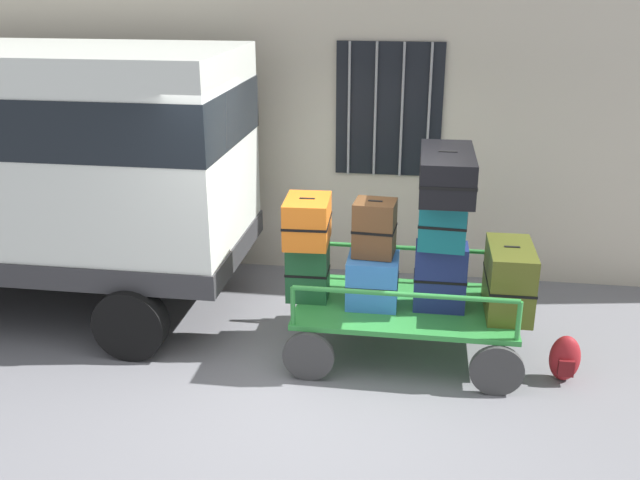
% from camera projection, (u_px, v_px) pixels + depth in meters
% --- Properties ---
extents(ground_plane, '(40.00, 40.00, 0.00)m').
position_uv_depth(ground_plane, '(309.00, 377.00, 6.41)').
color(ground_plane, slate).
extents(building_wall, '(12.00, 0.38, 5.00)m').
position_uv_depth(building_wall, '(347.00, 62.00, 8.03)').
color(building_wall, '#BCB29E').
rests_on(building_wall, ground).
extents(van, '(4.58, 2.05, 2.77)m').
position_uv_depth(van, '(21.00, 154.00, 7.25)').
color(van, silver).
rests_on(van, ground).
extents(luggage_cart, '(2.11, 1.29, 0.52)m').
position_uv_depth(luggage_cart, '(404.00, 314.00, 6.69)').
color(luggage_cart, '#2D8438').
rests_on(luggage_cart, ground).
extents(cart_railing, '(1.98, 1.16, 0.38)m').
position_uv_depth(cart_railing, '(406.00, 274.00, 6.54)').
color(cart_railing, '#2D8438').
rests_on(cart_railing, luggage_cart).
extents(suitcase_left_bottom, '(0.40, 0.33, 0.57)m').
position_uv_depth(suitcase_left_bottom, '(308.00, 271.00, 6.68)').
color(suitcase_left_bottom, '#194C28').
rests_on(suitcase_left_bottom, luggage_cart).
extents(suitcase_left_middle, '(0.44, 0.58, 0.43)m').
position_uv_depth(suitcase_left_middle, '(307.00, 221.00, 6.50)').
color(suitcase_left_middle, orange).
rests_on(suitcase_left_middle, suitcase_left_bottom).
extents(suitcase_midleft_bottom, '(0.48, 0.48, 0.47)m').
position_uv_depth(suitcase_midleft_bottom, '(373.00, 280.00, 6.60)').
color(suitcase_midleft_bottom, '#3372C6').
rests_on(suitcase_midleft_bottom, luggage_cart).
extents(suitcase_midleft_middle, '(0.41, 0.37, 0.52)m').
position_uv_depth(suitcase_midleft_middle, '(375.00, 228.00, 6.48)').
color(suitcase_midleft_middle, brown).
rests_on(suitcase_midleft_middle, suitcase_midleft_bottom).
extents(suitcase_center_bottom, '(0.48, 0.30, 0.63)m').
position_uv_depth(suitcase_center_bottom, '(440.00, 277.00, 6.47)').
color(suitcase_center_bottom, navy).
rests_on(suitcase_center_bottom, luggage_cart).
extents(suitcase_center_middle, '(0.45, 0.51, 0.47)m').
position_uv_depth(suitcase_center_middle, '(444.00, 220.00, 6.28)').
color(suitcase_center_middle, '#0F5960').
rests_on(suitcase_center_middle, suitcase_center_bottom).
extents(suitcase_center_top, '(0.48, 1.02, 0.38)m').
position_uv_depth(suitcase_center_top, '(447.00, 173.00, 6.17)').
color(suitcase_center_top, black).
rests_on(suitcase_center_top, suitcase_center_middle).
extents(suitcase_midright_bottom, '(0.41, 0.76, 0.64)m').
position_uv_depth(suitcase_midright_bottom, '(509.00, 279.00, 6.41)').
color(suitcase_midright_bottom, '#4C5119').
rests_on(suitcase_midright_bottom, luggage_cart).
extents(backpack, '(0.27, 0.22, 0.44)m').
position_uv_depth(backpack, '(565.00, 359.00, 6.29)').
color(backpack, maroon).
rests_on(backpack, ground).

